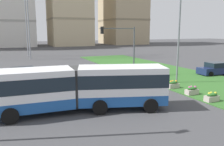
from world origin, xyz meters
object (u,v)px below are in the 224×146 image
(flower_planter_5, at_px, (173,84))
(streetlight_median, at_px, (179,36))
(traffic_light_far_right, at_px, (123,42))
(articulated_bus, at_px, (82,87))
(car_navy_sedan, at_px, (215,69))
(flower_planter_4, at_px, (192,90))
(car_maroon_sedan, at_px, (24,75))
(flower_planter_3, at_px, (212,97))

(flower_planter_5, xyz_separation_m, streetlight_median, (1.90, 1.86, 4.53))
(streetlight_median, bearing_deg, traffic_light_far_right, 125.99)
(articulated_bus, height_order, flower_planter_5, articulated_bus)
(car_navy_sedan, height_order, flower_planter_5, car_navy_sedan)
(flower_planter_4, bearing_deg, car_maroon_sedan, 137.80)
(car_navy_sedan, height_order, car_maroon_sedan, same)
(flower_planter_3, xyz_separation_m, flower_planter_5, (0.00, 4.69, 0.00))
(car_maroon_sedan, bearing_deg, flower_planter_3, -47.11)
(articulated_bus, bearing_deg, flower_planter_3, -12.35)
(flower_planter_3, bearing_deg, articulated_bus, 167.65)
(car_navy_sedan, xyz_separation_m, streetlight_median, (-7.54, -1.92, 4.20))
(articulated_bus, distance_m, traffic_light_far_right, 12.67)
(flower_planter_5, bearing_deg, traffic_light_far_right, 104.95)
(car_maroon_sedan, bearing_deg, articulated_bus, -75.28)
(flower_planter_5, height_order, traffic_light_far_right, traffic_light_far_right)
(streetlight_median, bearing_deg, car_navy_sedan, 14.31)
(articulated_bus, xyz_separation_m, traffic_light_far_right, (7.84, 9.64, 2.47))
(car_navy_sedan, xyz_separation_m, car_maroon_sedan, (-22.23, 5.30, 0.00))
(car_navy_sedan, relative_size, flower_planter_4, 4.06)
(articulated_bus, relative_size, flower_planter_4, 10.82)
(flower_planter_4, bearing_deg, streetlight_median, 66.54)
(car_navy_sedan, bearing_deg, traffic_light_far_right, 163.78)
(flower_planter_3, bearing_deg, flower_planter_5, 90.00)
(articulated_bus, distance_m, flower_planter_4, 9.81)
(car_maroon_sedan, xyz_separation_m, flower_planter_5, (12.79, -9.08, -0.33))
(car_navy_sedan, bearing_deg, articulated_bus, -161.70)
(flower_planter_4, relative_size, traffic_light_far_right, 0.19)
(flower_planter_5, height_order, streetlight_median, streetlight_median)
(flower_planter_3, height_order, flower_planter_5, same)
(car_maroon_sedan, relative_size, flower_planter_4, 4.14)
(flower_planter_3, relative_size, flower_planter_5, 1.00)
(car_navy_sedan, relative_size, streetlight_median, 0.49)
(articulated_bus, height_order, flower_planter_4, articulated_bus)
(traffic_light_far_right, bearing_deg, flower_planter_5, -75.05)
(articulated_bus, bearing_deg, flower_planter_5, 14.72)
(flower_planter_5, bearing_deg, flower_planter_4, -90.00)
(flower_planter_3, bearing_deg, flower_planter_4, 90.00)
(articulated_bus, height_order, flower_planter_3, articulated_bus)
(flower_planter_5, bearing_deg, car_navy_sedan, 21.85)
(articulated_bus, distance_m, car_maroon_sedan, 12.07)
(flower_planter_4, bearing_deg, articulated_bus, -179.75)
(articulated_bus, distance_m, flower_planter_3, 10.04)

